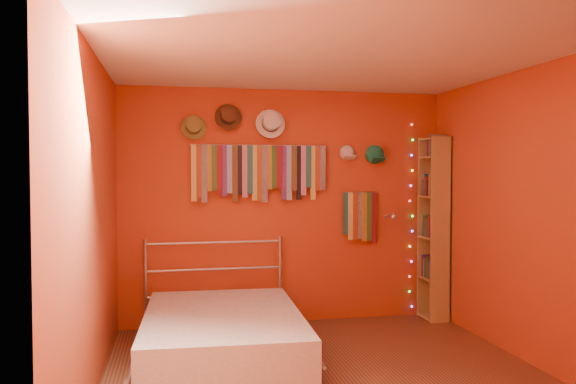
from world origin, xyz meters
TOP-DOWN VIEW (x-y plane):
  - ground at (0.00, 0.00)m, footprint 3.50×3.50m
  - back_wall at (0.00, 1.75)m, footprint 3.50×0.02m
  - right_wall at (1.75, 0.00)m, footprint 0.02×3.50m
  - left_wall at (-1.75, 0.00)m, footprint 0.02×3.50m
  - ceiling at (0.00, 0.00)m, footprint 3.50×3.50m
  - tie_rack at (-0.30, 1.68)m, footprint 1.45×0.03m
  - small_tie_rack at (0.82, 1.69)m, footprint 0.40×0.03m
  - fedora_olive at (-0.98, 1.66)m, footprint 0.26×0.14m
  - fedora_brown at (-0.62, 1.66)m, footprint 0.28×0.15m
  - fedora_white at (-0.18, 1.65)m, footprint 0.31×0.17m
  - cap_white at (0.67, 1.70)m, footprint 0.17×0.22m
  - cap_green at (0.99, 1.70)m, footprint 0.19×0.24m
  - fairy_lights at (1.43, 1.71)m, footprint 0.06×0.02m
  - reading_lamp at (1.13, 1.54)m, footprint 0.06×0.27m
  - bookshelf at (1.66, 1.53)m, footprint 0.25×0.34m
  - bed at (-0.77, 0.66)m, footprint 1.50×1.98m

SIDE VIEW (x-z plane):
  - ground at x=0.00m, z-range 0.00..0.00m
  - bed at x=-0.77m, z-range -0.25..0.69m
  - bookshelf at x=1.66m, z-range 0.02..2.02m
  - fairy_lights at x=1.43m, z-range 0.09..2.16m
  - reading_lamp at x=1.13m, z-range 1.10..1.18m
  - small_tie_rack at x=0.82m, z-range 0.86..1.43m
  - back_wall at x=0.00m, z-range 0.00..2.50m
  - right_wall at x=1.75m, z-range 0.00..2.50m
  - left_wall at x=-1.75m, z-range 0.00..2.50m
  - tie_rack at x=-0.30m, z-range 1.34..1.95m
  - cap_green at x=0.99m, z-range 1.72..1.91m
  - cap_white at x=0.67m, z-range 1.74..1.91m
  - fedora_olive at x=-0.98m, z-range 1.96..2.21m
  - fedora_white at x=-0.18m, z-range 1.98..2.29m
  - fedora_brown at x=-0.62m, z-range 2.06..2.34m
  - ceiling at x=0.00m, z-range 2.49..2.51m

